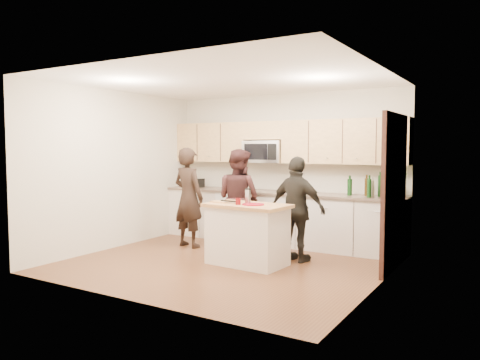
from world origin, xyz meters
The scene contains 21 objects.
floor centered at (0.00, 0.00, 0.00)m, with size 4.50×4.50×0.00m, color brown.
room_shell centered at (0.00, 0.00, 1.73)m, with size 4.52×4.02×2.71m.
back_cabinetry centered at (0.00, 1.69, 0.47)m, with size 4.50×0.66×0.94m.
upper_cabinetry centered at (0.03, 1.83, 1.84)m, with size 4.50×0.33×0.75m.
microwave centered at (-0.31, 1.80, 1.65)m, with size 0.76×0.41×0.40m.
doorway centered at (2.23, 0.90, 1.16)m, with size 0.06×1.25×2.20m.
framed_picture centered at (1.95, 1.98, 1.28)m, with size 0.30×0.03×0.38m.
dish_towel centered at (-0.95, 1.50, 0.80)m, with size 0.34×0.60×0.48m.
island centered at (0.31, 0.10, 0.45)m, with size 1.24×0.78×0.90m.
red_plate centered at (0.44, 0.05, 0.91)m, with size 0.32×0.32×0.02m, color maroon.
box_grater centered at (0.33, 0.09, 1.03)m, with size 0.08×0.06×0.22m.
drink_glass centered at (0.24, -0.05, 0.95)m, with size 0.08×0.08×0.09m, color maroon.
cutting_board centered at (-0.14, 0.07, 0.91)m, with size 0.27×0.18×0.02m, color #B3874A.
tongs centered at (-0.01, 0.09, 0.93)m, with size 0.28×0.03×0.02m, color black.
knife centered at (0.05, 0.01, 0.92)m, with size 0.22×0.02×0.01m, color silver.
toaster centered at (-1.78, 1.67, 1.03)m, with size 0.28×0.20×0.18m.
bottle_cluster centered at (1.69, 1.69, 1.12)m, with size 0.75×0.35×0.40m.
orchid centered at (2.10, 1.72, 1.16)m, with size 0.24×0.20×0.44m, color #2B6D2E.
woman_left centered at (-1.19, 0.65, 0.86)m, with size 0.63×0.41×1.72m, color black.
woman_center centered at (-0.41, 1.03, 0.85)m, with size 0.83×0.64×1.70m, color #311818.
woman_right centered at (0.86, 0.65, 0.80)m, with size 0.93×0.39×1.59m, color black.
Camera 1 is at (3.74, -5.78, 1.73)m, focal length 35.00 mm.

